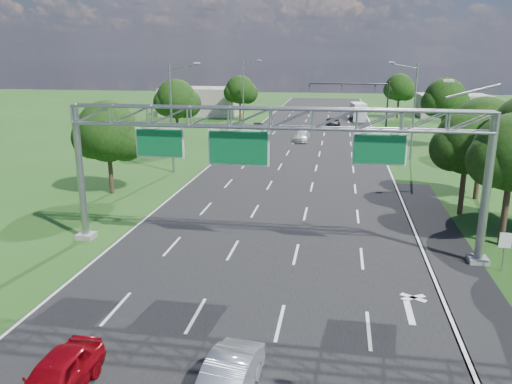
% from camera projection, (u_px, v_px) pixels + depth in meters
% --- Properties ---
extents(ground, '(220.00, 220.00, 0.00)m').
position_uv_depth(ground, '(294.00, 177.00, 45.66)').
color(ground, '#1D4B16').
rests_on(ground, ground).
extents(road, '(18.00, 180.00, 0.02)m').
position_uv_depth(road, '(294.00, 177.00, 45.66)').
color(road, black).
rests_on(road, ground).
extents(road_flare, '(3.00, 30.00, 0.02)m').
position_uv_depth(road_flare, '(445.00, 247.00, 28.81)').
color(road_flare, black).
rests_on(road_flare, ground).
extents(sign_gantry, '(23.50, 1.00, 9.56)m').
position_uv_depth(sign_gantry, '(272.00, 129.00, 26.66)').
color(sign_gantry, gray).
rests_on(sign_gantry, ground).
extents(regulatory_sign, '(0.60, 0.08, 2.10)m').
position_uv_depth(regulatory_sign, '(505.00, 244.00, 25.18)').
color(regulatory_sign, gray).
rests_on(regulatory_sign, ground).
extents(traffic_signal, '(12.21, 0.24, 7.00)m').
position_uv_depth(traffic_signal, '(365.00, 93.00, 76.41)').
color(traffic_signal, black).
rests_on(traffic_signal, ground).
extents(streetlight_l_near, '(2.97, 0.22, 10.16)m').
position_uv_depth(streetlight_l_near, '(173.00, 113.00, 45.99)').
color(streetlight_l_near, gray).
rests_on(streetlight_l_near, ground).
extents(streetlight_l_far, '(2.97, 0.22, 10.16)m').
position_uv_depth(streetlight_l_far, '(244.00, 89.00, 79.30)').
color(streetlight_l_far, gray).
rests_on(streetlight_l_far, ground).
extents(streetlight_r_mid, '(2.97, 0.22, 10.16)m').
position_uv_depth(streetlight_r_mid, '(412.00, 107.00, 51.90)').
color(streetlight_r_mid, gray).
rests_on(streetlight_r_mid, ground).
extents(tree_verge_la, '(5.76, 4.80, 7.40)m').
position_uv_depth(tree_verge_la, '(109.00, 134.00, 39.05)').
color(tree_verge_la, '#2D2116').
rests_on(tree_verge_la, ground).
extents(tree_verge_lb, '(5.76, 4.80, 8.06)m').
position_uv_depth(tree_verge_lb, '(177.00, 101.00, 61.08)').
color(tree_verge_lb, '#2D2116').
rests_on(tree_verge_lb, ground).
extents(tree_verge_lc, '(5.76, 4.80, 7.62)m').
position_uv_depth(tree_verge_lc, '(241.00, 91.00, 84.51)').
color(tree_verge_lc, '#2D2116').
rests_on(tree_verge_lc, ground).
extents(tree_verge_rd, '(5.76, 4.80, 8.28)m').
position_uv_depth(tree_verge_rd, '(445.00, 100.00, 58.78)').
color(tree_verge_rd, '#2D2116').
rests_on(tree_verge_rd, ground).
extents(tree_verge_re, '(5.76, 4.80, 7.84)m').
position_uv_depth(tree_verge_re, '(400.00, 88.00, 87.76)').
color(tree_verge_re, '#2D2116').
rests_on(tree_verge_re, ground).
extents(building_left, '(14.00, 10.00, 5.00)m').
position_uv_depth(building_left, '(202.00, 101.00, 94.18)').
color(building_left, '#AA9D8E').
rests_on(building_left, ground).
extents(building_right, '(12.00, 9.00, 4.00)m').
position_uv_depth(building_right, '(452.00, 106.00, 90.79)').
color(building_right, '#AA9D8E').
rests_on(building_right, ground).
extents(red_coupe, '(1.72, 4.16, 1.41)m').
position_uv_depth(red_coupe, '(56.00, 378.00, 15.99)').
color(red_coupe, maroon).
rests_on(red_coupe, ground).
extents(silver_sedan, '(1.94, 4.32, 1.38)m').
position_uv_depth(silver_sedan, '(226.00, 382.00, 15.81)').
color(silver_sedan, silver).
rests_on(silver_sedan, ground).
extents(car_queue_a, '(2.04, 4.53, 1.29)m').
position_uv_depth(car_queue_a, '(302.00, 136.00, 64.72)').
color(car_queue_a, silver).
rests_on(car_queue_a, ground).
extents(car_queue_b, '(2.35, 4.61, 1.25)m').
position_uv_depth(car_queue_b, '(333.00, 122.00, 78.64)').
color(car_queue_b, black).
rests_on(car_queue_b, ground).
extents(car_queue_c, '(1.73, 4.15, 1.40)m').
position_uv_depth(car_queue_c, '(257.00, 127.00, 72.40)').
color(car_queue_c, black).
rests_on(car_queue_c, ground).
extents(box_truck, '(2.79, 7.60, 2.80)m').
position_uv_depth(box_truck, '(358.00, 112.00, 86.63)').
color(box_truck, silver).
rests_on(box_truck, ground).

